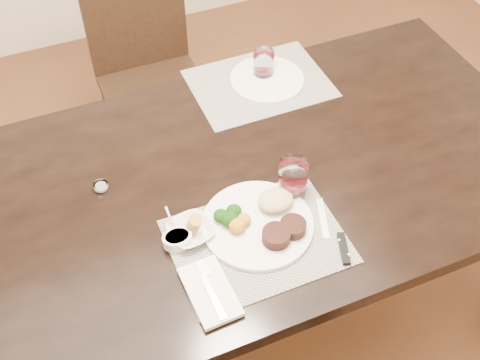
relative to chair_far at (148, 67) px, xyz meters
name	(u,v)px	position (x,y,z in m)	size (l,w,h in m)	color
ground_plane	(233,309)	(0.00, -0.93, -0.50)	(4.50, 4.50, 0.00)	#472716
dining_table	(231,197)	(0.00, -0.93, 0.16)	(2.00, 1.00, 0.75)	black
chair_far	(148,67)	(0.00, 0.00, 0.00)	(0.42, 0.42, 0.90)	black
placemat_near	(257,241)	(-0.02, -1.17, 0.25)	(0.46, 0.34, 0.00)	gray
placemat_far	(259,84)	(0.26, -0.56, 0.25)	(0.46, 0.34, 0.00)	gray
dinner_plate	(263,221)	(0.02, -1.13, 0.27)	(0.31, 0.31, 0.05)	silver
napkin_fork	(210,291)	(-0.19, -1.27, 0.26)	(0.11, 0.19, 0.02)	silver
steak_knife	(338,241)	(0.18, -1.26, 0.26)	(0.06, 0.24, 0.01)	white
cracker_bowl	(191,231)	(-0.18, -1.08, 0.27)	(0.14, 0.14, 0.05)	silver
sauce_ramekin	(177,239)	(-0.22, -1.09, 0.27)	(0.08, 0.12, 0.06)	silver
wine_glass_near	(293,179)	(0.14, -1.05, 0.30)	(0.08, 0.08, 0.12)	white
far_plate	(267,79)	(0.29, -0.56, 0.26)	(0.25, 0.25, 0.01)	silver
wine_glass_far	(264,65)	(0.29, -0.53, 0.29)	(0.07, 0.07, 0.10)	white
salt_cellar	(101,186)	(-0.36, -0.82, 0.26)	(0.04, 0.04, 0.02)	white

